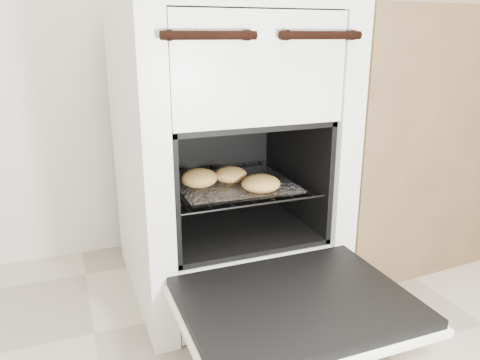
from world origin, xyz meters
The scene contains 6 objects.
stove centered at (0.08, 1.18, 0.43)m, with size 0.57×0.63×0.87m.
oven_door centered at (0.08, 0.70, 0.19)m, with size 0.51×0.40×0.04m.
oven_rack centered at (0.08, 1.12, 0.35)m, with size 0.41×0.40×0.01m.
foil_sheet centered at (0.08, 1.10, 0.35)m, with size 0.32×0.28×0.01m, color silver.
baked_rolls centered at (0.06, 1.07, 0.38)m, with size 0.27×0.24×0.05m.
counter centered at (0.82, 1.26, 0.42)m, with size 0.84×0.56×0.84m, color brown.
Camera 1 is at (-0.36, -0.09, 0.76)m, focal length 35.00 mm.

